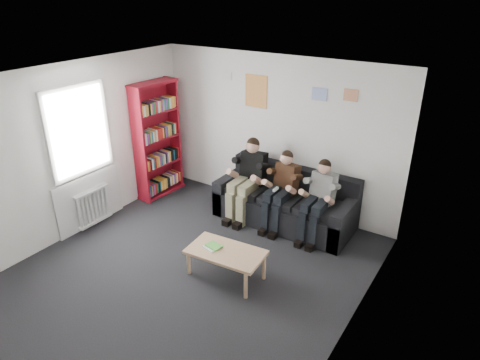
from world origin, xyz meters
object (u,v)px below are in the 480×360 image
(person_middle, at_px, (281,191))
(person_right, at_px, (317,201))
(person_left, at_px, (247,180))
(coffee_table, at_px, (226,254))
(sofa, at_px, (285,204))
(bookshelf, at_px, (157,140))

(person_middle, xyz_separation_m, person_right, (0.65, 0.00, -0.00))
(person_left, xyz_separation_m, person_right, (1.29, 0.01, -0.04))
(coffee_table, relative_size, person_right, 0.81)
(sofa, distance_m, person_right, 0.75)
(sofa, height_order, bookshelf, bookshelf)
(bookshelf, xyz_separation_m, person_left, (1.88, 0.12, -0.39))
(coffee_table, relative_size, person_middle, 0.80)
(bookshelf, xyz_separation_m, coffee_table, (2.55, -1.48, -0.71))
(bookshelf, bearing_deg, person_right, 7.56)
(bookshelf, distance_m, person_right, 3.20)
(coffee_table, bearing_deg, person_left, 112.73)
(bookshelf, distance_m, person_left, 1.92)
(person_right, bearing_deg, coffee_table, -103.86)
(sofa, height_order, coffee_table, sofa)
(coffee_table, bearing_deg, bookshelf, 149.89)
(bookshelf, bearing_deg, person_left, 8.97)
(bookshelf, bearing_deg, person_middle, 8.13)
(coffee_table, distance_m, person_left, 1.77)
(coffee_table, distance_m, person_right, 1.75)
(sofa, xyz_separation_m, person_left, (-0.65, -0.21, 0.37))
(sofa, height_order, person_right, person_right)
(person_left, distance_m, person_right, 1.29)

